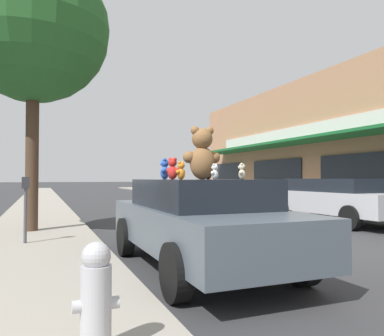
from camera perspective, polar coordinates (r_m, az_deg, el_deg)
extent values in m
plane|color=#333335|center=(7.97, 21.80, -11.43)|extent=(260.00, 260.00, 0.00)
cube|color=gray|center=(5.83, -22.55, -14.47)|extent=(2.34, 90.00, 0.14)
cube|color=#19662D|center=(16.18, 21.99, 4.71)|extent=(1.75, 24.58, 0.12)
cube|color=silver|center=(16.82, 24.01, 6.38)|extent=(0.08, 23.41, 0.70)
cube|color=black|center=(16.68, 24.12, -1.35)|extent=(0.06, 4.45, 2.00)
cube|color=black|center=(21.16, 12.62, -1.46)|extent=(0.06, 4.45, 2.00)
cube|color=black|center=(26.19, 5.33, -1.50)|extent=(0.06, 4.45, 2.00)
cube|color=#4C5660|center=(5.82, 1.08, -8.91)|extent=(1.75, 4.36, 0.61)
cube|color=black|center=(5.77, 1.08, -3.85)|extent=(1.54, 2.40, 0.42)
cylinder|color=black|center=(6.89, -10.11, -10.28)|extent=(0.20, 0.67, 0.67)
cylinder|color=black|center=(7.43, 3.11, -9.66)|extent=(0.20, 0.67, 0.67)
cylinder|color=black|center=(4.33, -2.49, -15.58)|extent=(0.20, 0.67, 0.67)
cylinder|color=black|center=(5.14, 16.32, -13.26)|extent=(0.20, 0.67, 0.67)
ellipsoid|color=olive|center=(5.81, 1.58, 0.77)|extent=(0.42, 0.37, 0.51)
sphere|color=olive|center=(5.84, 1.57, 4.48)|extent=(0.36, 0.36, 0.32)
sphere|color=olive|center=(5.89, 2.66, 5.67)|extent=(0.15, 0.15, 0.14)
sphere|color=olive|center=(5.82, 0.47, 5.75)|extent=(0.15, 0.15, 0.14)
sphere|color=tan|center=(5.97, 1.17, 4.16)|extent=(0.14, 0.14, 0.12)
sphere|color=olive|center=(5.91, 3.39, 1.60)|extent=(0.21, 0.21, 0.19)
sphere|color=olive|center=(5.79, -0.46, 1.67)|extent=(0.21, 0.21, 0.19)
ellipsoid|color=orange|center=(5.18, -1.67, -0.91)|extent=(0.16, 0.15, 0.16)
sphere|color=orange|center=(5.19, -1.67, 0.38)|extent=(0.14, 0.14, 0.10)
sphere|color=orange|center=(5.22, -1.44, 0.80)|extent=(0.06, 0.06, 0.04)
sphere|color=orange|center=(5.16, -1.90, 0.83)|extent=(0.06, 0.06, 0.04)
sphere|color=#FFBA41|center=(5.21, -2.05, 0.31)|extent=(0.05, 0.05, 0.04)
sphere|color=orange|center=(5.24, -1.35, -0.61)|extent=(0.08, 0.08, 0.06)
sphere|color=orange|center=(5.14, -2.17, -0.59)|extent=(0.08, 0.08, 0.06)
ellipsoid|color=red|center=(6.09, -2.98, -0.71)|extent=(0.21, 0.22, 0.22)
sphere|color=red|center=(6.09, -2.98, 0.83)|extent=(0.19, 0.19, 0.14)
sphere|color=red|center=(6.06, -2.61, 1.35)|extent=(0.08, 0.08, 0.06)
sphere|color=red|center=(6.13, -3.35, 1.32)|extent=(0.08, 0.08, 0.06)
sphere|color=#FF4741|center=(6.14, -2.64, 0.73)|extent=(0.07, 0.07, 0.05)
sphere|color=red|center=(6.04, -2.25, -0.33)|extent=(0.11, 0.11, 0.08)
sphere|color=red|center=(6.15, -3.56, -0.35)|extent=(0.11, 0.11, 0.08)
ellipsoid|color=black|center=(6.65, 2.47, -0.83)|extent=(0.21, 0.21, 0.21)
sphere|color=black|center=(6.65, 2.46, 0.50)|extent=(0.19, 0.19, 0.13)
sphere|color=black|center=(6.70, 2.60, 0.93)|extent=(0.08, 0.08, 0.06)
sphere|color=black|center=(6.61, 2.32, 0.97)|extent=(0.08, 0.08, 0.06)
sphere|color=#3A3A3D|center=(6.67, 2.01, 0.43)|extent=(0.07, 0.07, 0.05)
sphere|color=black|center=(6.73, 2.61, -0.52)|extent=(0.11, 0.11, 0.08)
sphere|color=black|center=(6.57, 2.12, -0.50)|extent=(0.11, 0.11, 0.08)
ellipsoid|color=blue|center=(6.41, -4.18, -0.73)|extent=(0.20, 0.22, 0.22)
sphere|color=blue|center=(6.41, -4.18, 0.75)|extent=(0.19, 0.19, 0.14)
sphere|color=blue|center=(6.47, -4.14, 1.23)|extent=(0.08, 0.08, 0.06)
sphere|color=blue|center=(6.37, -4.22, 1.27)|extent=(0.08, 0.08, 0.06)
sphere|color=#548DFF|center=(6.42, -4.72, 0.68)|extent=(0.07, 0.07, 0.05)
sphere|color=blue|center=(6.50, -4.23, -0.39)|extent=(0.11, 0.11, 0.08)
sphere|color=blue|center=(6.32, -4.37, -0.36)|extent=(0.11, 0.11, 0.08)
ellipsoid|color=beige|center=(5.40, 7.62, -0.97)|extent=(0.15, 0.15, 0.15)
sphere|color=beige|center=(5.40, 7.62, 0.19)|extent=(0.13, 0.13, 0.09)
sphere|color=beige|center=(5.44, 7.66, 0.56)|extent=(0.06, 0.06, 0.04)
sphere|color=beige|center=(5.37, 7.57, 0.59)|extent=(0.06, 0.06, 0.04)
sphere|color=white|center=(5.41, 7.20, 0.13)|extent=(0.05, 0.05, 0.04)
sphere|color=beige|center=(5.46, 7.61, -0.71)|extent=(0.08, 0.08, 0.05)
sphere|color=beige|center=(5.34, 7.45, -0.69)|extent=(0.08, 0.08, 0.05)
ellipsoid|color=white|center=(5.35, 3.50, -1.01)|extent=(0.14, 0.14, 0.14)
sphere|color=white|center=(5.35, 3.50, 0.11)|extent=(0.13, 0.13, 0.09)
sphere|color=white|center=(5.38, 3.64, 0.48)|extent=(0.05, 0.05, 0.04)
sphere|color=white|center=(5.32, 3.35, 0.50)|extent=(0.05, 0.05, 0.04)
sphere|color=white|center=(5.37, 3.13, 0.05)|extent=(0.05, 0.05, 0.03)
sphere|color=white|center=(5.41, 3.67, -0.75)|extent=(0.07, 0.07, 0.05)
sphere|color=white|center=(5.30, 3.16, -0.74)|extent=(0.07, 0.07, 0.05)
cube|color=#B7B7BC|center=(12.39, 20.92, -4.83)|extent=(1.73, 4.74, 0.63)
cube|color=black|center=(12.37, 20.90, -2.45)|extent=(1.52, 3.03, 0.40)
cylinder|color=black|center=(13.01, 13.74, -6.12)|extent=(0.20, 0.67, 0.67)
cylinder|color=black|center=(14.06, 19.38, -5.73)|extent=(0.20, 0.67, 0.67)
cylinder|color=black|center=(10.77, 22.97, -7.01)|extent=(0.20, 0.67, 0.67)
cylinder|color=#473323|center=(9.70, -23.20, 1.10)|extent=(0.30, 0.30, 3.35)
sphere|color=#286028|center=(10.35, -23.00, 19.10)|extent=(3.60, 3.60, 3.60)
cylinder|color=#B2B2B7|center=(2.94, -14.44, -20.08)|extent=(0.22, 0.22, 0.62)
sphere|color=#B2B2B7|center=(2.85, -14.38, -12.89)|extent=(0.21, 0.21, 0.21)
cylinder|color=#B2B2B7|center=(2.92, -16.81, -19.57)|extent=(0.10, 0.09, 0.09)
cylinder|color=#B2B2B7|center=(2.95, -12.07, -19.42)|extent=(0.10, 0.09, 0.09)
cylinder|color=#4C4C51|center=(7.93, -24.06, -6.65)|extent=(0.06, 0.06, 1.05)
cube|color=#2D2D33|center=(7.89, -24.01, -2.05)|extent=(0.14, 0.10, 0.22)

